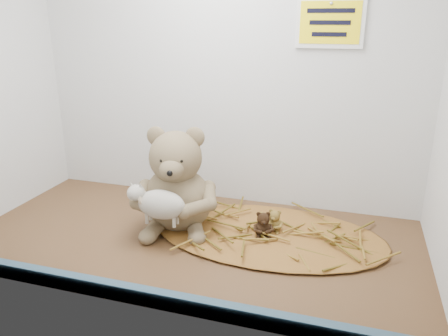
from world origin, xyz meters
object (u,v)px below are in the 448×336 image
(mini_teddy_brown, at_px, (263,223))
(toy_lamb, at_px, (161,205))
(main_teddy, at_px, (177,179))
(mini_teddy_tan, at_px, (275,219))

(mini_teddy_brown, bearing_deg, toy_lamb, -174.77)
(main_teddy, bearing_deg, mini_teddy_tan, -5.90)
(toy_lamb, height_order, mini_teddy_tan, toy_lamb)
(toy_lamb, bearing_deg, mini_teddy_tan, 27.60)
(toy_lamb, relative_size, mini_teddy_tan, 2.65)
(main_teddy, relative_size, toy_lamb, 1.76)
(main_teddy, height_order, mini_teddy_brown, main_teddy)
(toy_lamb, relative_size, mini_teddy_brown, 2.40)
(mini_teddy_tan, bearing_deg, toy_lamb, -146.50)
(toy_lamb, bearing_deg, main_teddy, 90.00)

